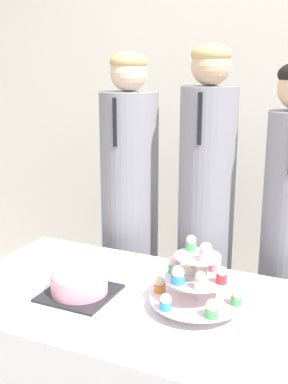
{
  "coord_description": "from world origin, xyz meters",
  "views": [
    {
      "loc": [
        0.63,
        -1.05,
        1.54
      ],
      "look_at": [
        -0.06,
        0.43,
        1.11
      ],
      "focal_mm": 45.0,
      "sensor_mm": 36.0,
      "label": 1
    }
  ],
  "objects_px": {
    "cake_knife": "(66,322)",
    "student_0": "(130,224)",
    "cupcake_stand": "(196,280)",
    "student_1": "(205,230)",
    "student_2": "(288,246)",
    "round_cake": "(79,281)"
  },
  "relations": [
    {
      "from": "cake_knife",
      "to": "round_cake",
      "type": "bearing_deg",
      "value": 74.8
    },
    {
      "from": "round_cake",
      "to": "cupcake_stand",
      "type": "relative_size",
      "value": 0.78
    },
    {
      "from": "round_cake",
      "to": "cupcake_stand",
      "type": "distance_m",
      "value": 0.44
    },
    {
      "from": "cake_knife",
      "to": "student_1",
      "type": "bearing_deg",
      "value": 43.36
    },
    {
      "from": "cupcake_stand",
      "to": "student_1",
      "type": "xyz_separation_m",
      "value": [
        -0.17,
        0.62,
        -0.04
      ]
    },
    {
      "from": "round_cake",
      "to": "student_0",
      "type": "distance_m",
      "value": 0.71
    },
    {
      "from": "cake_knife",
      "to": "cupcake_stand",
      "type": "xyz_separation_m",
      "value": [
        0.36,
        0.27,
        0.11
      ]
    },
    {
      "from": "student_0",
      "to": "student_2",
      "type": "distance_m",
      "value": 0.78
    },
    {
      "from": "round_cake",
      "to": "student_1",
      "type": "distance_m",
      "value": 0.74
    },
    {
      "from": "cupcake_stand",
      "to": "student_2",
      "type": "distance_m",
      "value": 0.66
    },
    {
      "from": "cake_knife",
      "to": "student_0",
      "type": "relative_size",
      "value": 0.15
    },
    {
      "from": "round_cake",
      "to": "cake_knife",
      "type": "bearing_deg",
      "value": -70.67
    },
    {
      "from": "student_0",
      "to": "student_2",
      "type": "xyz_separation_m",
      "value": [
        0.78,
        -0.0,
        0.01
      ]
    },
    {
      "from": "student_1",
      "to": "cake_knife",
      "type": "bearing_deg",
      "value": -102.11
    },
    {
      "from": "cake_knife",
      "to": "student_0",
      "type": "height_order",
      "value": "student_0"
    },
    {
      "from": "student_0",
      "to": "student_2",
      "type": "relative_size",
      "value": 1.03
    },
    {
      "from": "student_1",
      "to": "student_2",
      "type": "height_order",
      "value": "student_1"
    },
    {
      "from": "student_0",
      "to": "cake_knife",
      "type": "bearing_deg",
      "value": -76.83
    },
    {
      "from": "cupcake_stand",
      "to": "student_2",
      "type": "xyz_separation_m",
      "value": [
        0.21,
        0.62,
        -0.06
      ]
    },
    {
      "from": "round_cake",
      "to": "student_2",
      "type": "relative_size",
      "value": 0.16
    },
    {
      "from": "round_cake",
      "to": "student_2",
      "type": "height_order",
      "value": "student_2"
    },
    {
      "from": "cake_knife",
      "to": "cupcake_stand",
      "type": "distance_m",
      "value": 0.46
    }
  ]
}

